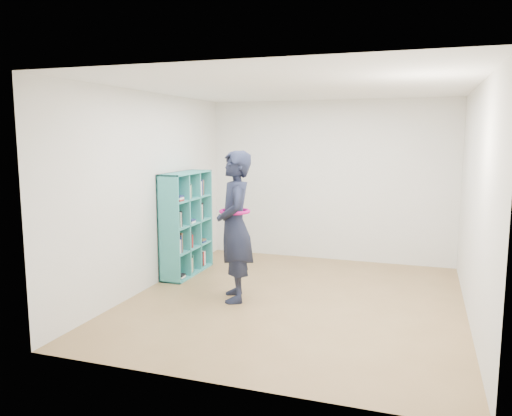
% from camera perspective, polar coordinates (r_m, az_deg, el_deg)
% --- Properties ---
extents(floor, '(4.50, 4.50, 0.00)m').
position_cam_1_polar(floor, '(6.33, 4.42, -10.50)').
color(floor, olive).
rests_on(floor, ground).
extents(ceiling, '(4.50, 4.50, 0.00)m').
position_cam_1_polar(ceiling, '(6.02, 4.71, 13.63)').
color(ceiling, white).
rests_on(ceiling, wall_back).
extents(wall_left, '(0.02, 4.50, 2.60)m').
position_cam_1_polar(wall_left, '(6.80, -12.02, 1.89)').
color(wall_left, silver).
rests_on(wall_left, floor).
extents(wall_right, '(0.02, 4.50, 2.60)m').
position_cam_1_polar(wall_right, '(5.89, 23.80, 0.39)').
color(wall_right, silver).
rests_on(wall_right, floor).
extents(wall_back, '(4.00, 0.02, 2.60)m').
position_cam_1_polar(wall_back, '(8.23, 8.39, 3.07)').
color(wall_back, silver).
rests_on(wall_back, floor).
extents(wall_front, '(4.00, 0.02, 2.60)m').
position_cam_1_polar(wall_front, '(3.92, -3.48, -2.58)').
color(wall_front, silver).
rests_on(wall_front, floor).
extents(bookshelf, '(0.33, 1.13, 1.51)m').
position_cam_1_polar(bookshelf, '(7.42, -8.13, -1.89)').
color(bookshelf, teal).
rests_on(bookshelf, floor).
extents(person, '(0.68, 0.80, 1.86)m').
position_cam_1_polar(person, '(6.14, -2.44, -2.10)').
color(person, black).
rests_on(person, floor).
extents(smartphone, '(0.06, 0.09, 0.14)m').
position_cam_1_polar(smartphone, '(6.21, -3.75, -0.86)').
color(smartphone, silver).
rests_on(smartphone, person).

